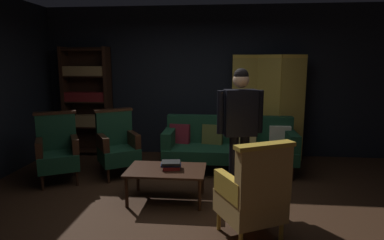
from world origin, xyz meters
TOP-DOWN VIEW (x-y plane):
  - ground_plane at (0.00, 0.00)m, footprint 10.00×10.00m
  - back_wall at (0.00, 2.45)m, footprint 7.20×0.10m
  - folding_screen at (1.24, 2.10)m, footprint 1.28×0.30m
  - bookshelf at (-2.15, 2.19)m, footprint 0.90×0.32m
  - velvet_couch at (0.55, 1.46)m, footprint 2.12×0.78m
  - coffee_table at (-0.27, 0.15)m, footprint 1.00×0.64m
  - armchair_gilt_accent at (0.76, -0.71)m, footprint 0.78×0.78m
  - armchair_wing_left at (-1.21, 1.04)m, footprint 0.80×0.80m
  - armchair_wing_right at (-2.00, 0.67)m, footprint 0.78×0.78m
  - standing_figure at (0.66, 0.26)m, footprint 0.58×0.29m
  - book_red_leather at (-0.21, 0.17)m, footprint 0.25×0.22m
  - book_navy_cloth at (-0.21, 0.17)m, footprint 0.28×0.19m
  - book_black_cloth at (-0.21, 0.17)m, footprint 0.26×0.23m

SIDE VIEW (x-z plane):
  - ground_plane at x=0.00m, z-range 0.00..0.00m
  - coffee_table at x=-0.27m, z-range 0.16..0.58m
  - book_red_leather at x=-0.21m, z-range 0.42..0.46m
  - velvet_couch at x=0.55m, z-range 0.02..0.90m
  - book_navy_cloth at x=-0.21m, z-range 0.46..0.49m
  - armchair_gilt_accent at x=0.76m, z-range -0.03..1.01m
  - armchair_wing_left at x=-1.21m, z-range -0.03..1.01m
  - armchair_wing_right at x=-2.00m, z-range -0.03..1.01m
  - book_black_cloth at x=-0.21m, z-range 0.49..0.52m
  - folding_screen at x=1.24m, z-range 0.04..1.94m
  - standing_figure at x=0.66m, z-range 0.17..1.88m
  - bookshelf at x=-2.15m, z-range 0.03..2.08m
  - back_wall at x=0.00m, z-range 0.00..2.80m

